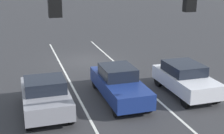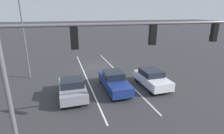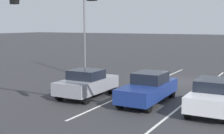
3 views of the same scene
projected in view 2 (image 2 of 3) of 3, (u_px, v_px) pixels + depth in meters
The scene contains 8 objects.
ground_plane at pixel (97, 67), 21.65m from camera, with size 240.00×240.00×0.00m, color #333335.
lane_stripe_left_divider at pixel (118, 73), 19.50m from camera, with size 0.12×17.78×0.01m, color silver.
lane_stripe_center_divider at pixel (86, 76), 18.51m from camera, with size 0.12×17.78×0.01m, color silver.
car_white_leftlane_front at pixel (152, 78), 15.60m from camera, with size 1.84×4.08×1.56m.
car_navy_midlane_front at pixel (114, 81), 15.02m from camera, with size 1.74×4.76×1.60m.
car_gray_rightlane_front at pixel (72, 88), 13.58m from camera, with size 1.94×4.07×1.59m.
traffic_signal_gantry at pixel (108, 49), 7.97m from camera, with size 12.84×0.37×6.34m.
street_lamp_right_shoulder at pixel (26, 33), 16.61m from camera, with size 1.99×0.24×7.86m.
Camera 2 is at (4.11, 20.34, 6.46)m, focal length 28.00 mm.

